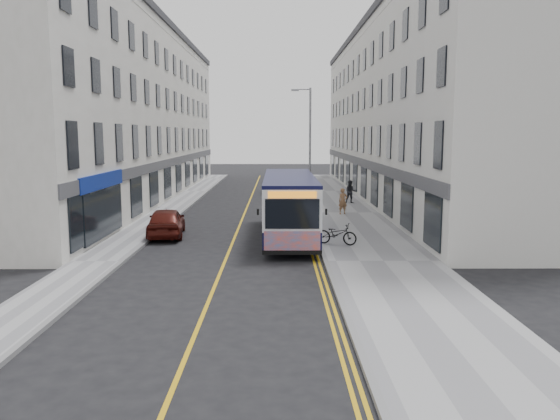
{
  "coord_description": "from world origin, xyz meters",
  "views": [
    {
      "loc": [
        2.09,
        -22.04,
        5.05
      ],
      "look_at": [
        2.22,
        2.56,
        1.6
      ],
      "focal_mm": 35.0,
      "sensor_mm": 36.0,
      "label": 1
    }
  ],
  "objects_px": {
    "pedestrian_near": "(343,201)",
    "car_white": "(275,185)",
    "city_bus": "(289,204)",
    "car_maroon": "(166,222)",
    "bicycle": "(337,234)",
    "streetlamp": "(309,144)",
    "pedestrian_far": "(351,192)"
  },
  "relations": [
    {
      "from": "car_white",
      "to": "pedestrian_far",
      "type": "bearing_deg",
      "value": -57.58
    },
    {
      "from": "pedestrian_near",
      "to": "bicycle",
      "type": "bearing_deg",
      "value": -116.08
    },
    {
      "from": "city_bus",
      "to": "car_white",
      "type": "relative_size",
      "value": 2.29
    },
    {
      "from": "city_bus",
      "to": "pedestrian_far",
      "type": "bearing_deg",
      "value": 69.41
    },
    {
      "from": "streetlamp",
      "to": "car_white",
      "type": "relative_size",
      "value": 1.76
    },
    {
      "from": "city_bus",
      "to": "pedestrian_near",
      "type": "height_order",
      "value": "city_bus"
    },
    {
      "from": "pedestrian_near",
      "to": "car_maroon",
      "type": "height_order",
      "value": "pedestrian_near"
    },
    {
      "from": "streetlamp",
      "to": "bicycle",
      "type": "xyz_separation_m",
      "value": [
        0.59,
        -12.03,
        -3.78
      ]
    },
    {
      "from": "pedestrian_near",
      "to": "pedestrian_far",
      "type": "xyz_separation_m",
      "value": [
        1.19,
        5.36,
        0.02
      ]
    },
    {
      "from": "city_bus",
      "to": "pedestrian_near",
      "type": "distance_m",
      "value": 7.9
    },
    {
      "from": "city_bus",
      "to": "car_maroon",
      "type": "relative_size",
      "value": 2.46
    },
    {
      "from": "pedestrian_near",
      "to": "streetlamp",
      "type": "bearing_deg",
      "value": 108.9
    },
    {
      "from": "streetlamp",
      "to": "bicycle",
      "type": "distance_m",
      "value": 12.62
    },
    {
      "from": "car_white",
      "to": "car_maroon",
      "type": "distance_m",
      "value": 20.39
    },
    {
      "from": "bicycle",
      "to": "pedestrian_near",
      "type": "bearing_deg",
      "value": 13.11
    },
    {
      "from": "streetlamp",
      "to": "car_maroon",
      "type": "relative_size",
      "value": 1.88
    },
    {
      "from": "car_white",
      "to": "car_maroon",
      "type": "xyz_separation_m",
      "value": [
        -5.35,
        -19.68,
        -0.03
      ]
    },
    {
      "from": "bicycle",
      "to": "streetlamp",
      "type": "bearing_deg",
      "value": 24.38
    },
    {
      "from": "bicycle",
      "to": "car_maroon",
      "type": "distance_m",
      "value": 8.57
    },
    {
      "from": "pedestrian_near",
      "to": "car_maroon",
      "type": "xyz_separation_m",
      "value": [
        -9.55,
        -6.74,
        -0.2
      ]
    },
    {
      "from": "pedestrian_far",
      "to": "pedestrian_near",
      "type": "bearing_deg",
      "value": -99.8
    },
    {
      "from": "car_maroon",
      "to": "streetlamp",
      "type": "bearing_deg",
      "value": -135.41
    },
    {
      "from": "city_bus",
      "to": "pedestrian_far",
      "type": "distance_m",
      "value": 13.28
    },
    {
      "from": "streetlamp",
      "to": "city_bus",
      "type": "distance_m",
      "value": 10.21
    },
    {
      "from": "pedestrian_near",
      "to": "pedestrian_far",
      "type": "bearing_deg",
      "value": 59.85
    },
    {
      "from": "pedestrian_near",
      "to": "car_white",
      "type": "xyz_separation_m",
      "value": [
        -4.2,
        12.94,
        -0.17
      ]
    },
    {
      "from": "streetlamp",
      "to": "pedestrian_far",
      "type": "xyz_separation_m",
      "value": [
        3.17,
        2.68,
        -3.45
      ]
    },
    {
      "from": "city_bus",
      "to": "car_white",
      "type": "bearing_deg",
      "value": 92.1
    },
    {
      "from": "city_bus",
      "to": "pedestrian_far",
      "type": "relative_size",
      "value": 6.39
    },
    {
      "from": "bicycle",
      "to": "city_bus",
      "type": "bearing_deg",
      "value": 63.71
    },
    {
      "from": "pedestrian_far",
      "to": "car_white",
      "type": "height_order",
      "value": "pedestrian_far"
    },
    {
      "from": "city_bus",
      "to": "pedestrian_near",
      "type": "xyz_separation_m",
      "value": [
        3.47,
        7.05,
        -0.74
      ]
    }
  ]
}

